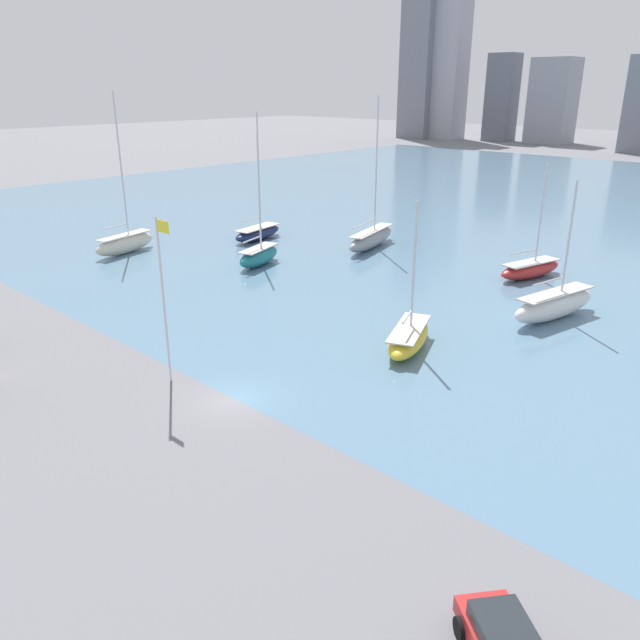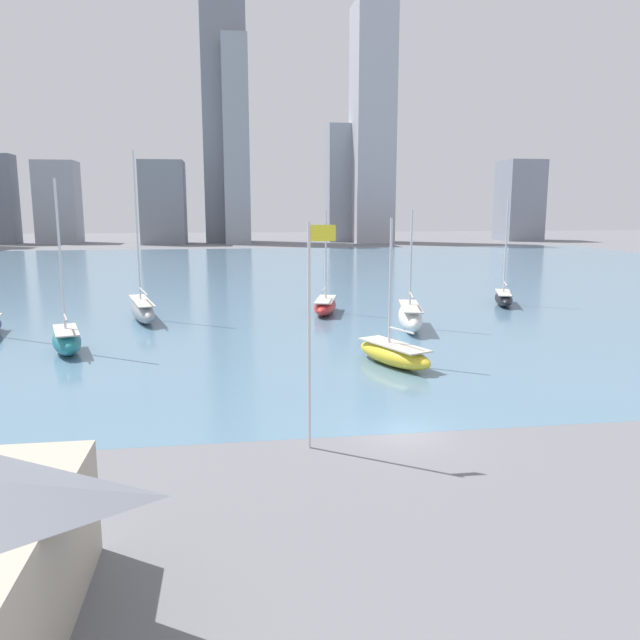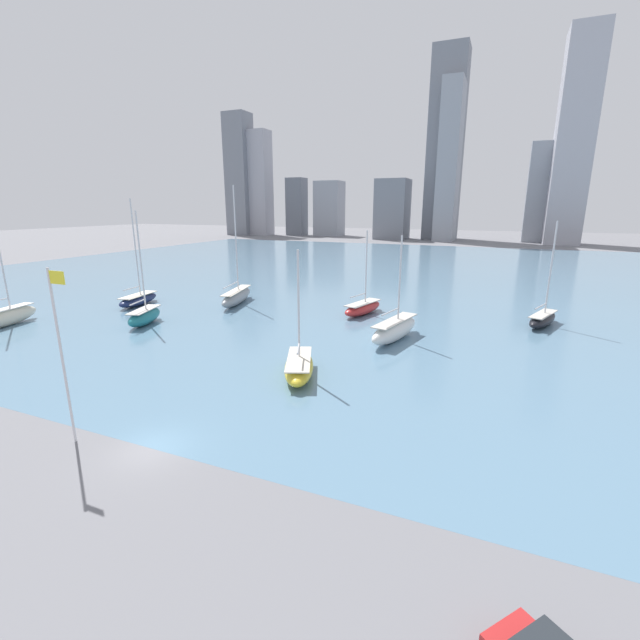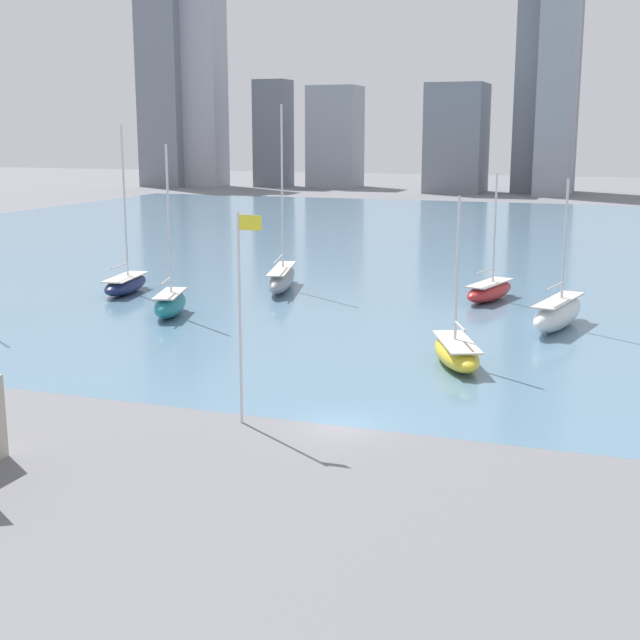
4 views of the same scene
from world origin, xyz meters
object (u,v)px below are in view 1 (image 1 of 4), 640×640
object	(u,v)px
sailboat_white	(554,305)
sailboat_cream	(125,242)
sailboat_gray	(371,238)
sailboat_red	(530,269)
sailboat_navy	(258,232)
sailboat_teal	(259,255)
sailboat_yellow	(409,337)
flag_pole	(164,295)

from	to	relation	value
sailboat_white	sailboat_cream	bearing A→B (deg)	-152.34
sailboat_gray	sailboat_red	distance (m)	18.21
sailboat_white	sailboat_navy	size ratio (longest dim) A/B	0.74
sailboat_navy	sailboat_white	bearing A→B (deg)	-12.77
sailboat_cream	sailboat_teal	distance (m)	15.63
sailboat_white	sailboat_red	size ratio (longest dim) A/B	1.01
sailboat_navy	sailboat_cream	bearing A→B (deg)	-122.04
sailboat_cream	sailboat_gray	world-z (taller)	sailboat_cream
sailboat_white	sailboat_yellow	size ratio (longest dim) A/B	1.05
sailboat_teal	flag_pole	bearing A→B (deg)	-70.08
flag_pole	sailboat_yellow	world-z (taller)	flag_pole
flag_pole	sailboat_cream	size ratio (longest dim) A/B	0.62
sailboat_cream	sailboat_teal	size ratio (longest dim) A/B	1.28
sailboat_cream	sailboat_white	distance (m)	44.06
sailboat_yellow	sailboat_navy	size ratio (longest dim) A/B	0.71
sailboat_teal	sailboat_navy	distance (m)	11.21
sailboat_cream	sailboat_white	xyz separation A→B (m)	(42.43, 11.86, -0.03)
flag_pole	sailboat_teal	world-z (taller)	sailboat_teal
sailboat_gray	sailboat_white	world-z (taller)	sailboat_gray
sailboat_navy	sailboat_red	size ratio (longest dim) A/B	1.37
sailboat_gray	sailboat_white	distance (m)	25.75
sailboat_gray	sailboat_yellow	bearing A→B (deg)	-60.60
sailboat_navy	sailboat_red	world-z (taller)	sailboat_navy
sailboat_teal	sailboat_red	size ratio (longest dim) A/B	1.23
flag_pole	sailboat_navy	distance (m)	37.79
sailboat_white	sailboat_navy	bearing A→B (deg)	-171.18
sailboat_yellow	sailboat_red	bearing A→B (deg)	71.08
sailboat_cream	sailboat_navy	xyz separation A→B (m)	(5.77, 13.93, -0.29)
sailboat_cream	sailboat_navy	distance (m)	15.08
sailboat_teal	sailboat_white	bearing A→B (deg)	-5.79
sailboat_teal	sailboat_white	distance (m)	28.73
sailboat_yellow	sailboat_cream	bearing A→B (deg)	156.36
flag_pole	sailboat_teal	bearing A→B (deg)	126.37
sailboat_yellow	sailboat_red	world-z (taller)	sailboat_red
sailboat_cream	sailboat_white	size ratio (longest dim) A/B	1.56
sailboat_teal	sailboat_white	xyz separation A→B (m)	(28.24, 5.32, 0.11)
sailboat_yellow	sailboat_red	size ratio (longest dim) A/B	0.97
sailboat_red	flag_pole	bearing A→B (deg)	-85.33
sailboat_teal	sailboat_white	world-z (taller)	sailboat_teal
sailboat_red	sailboat_yellow	bearing A→B (deg)	-71.69
sailboat_cream	sailboat_red	size ratio (longest dim) A/B	1.57
sailboat_cream	sailboat_teal	bearing A→B (deg)	12.21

